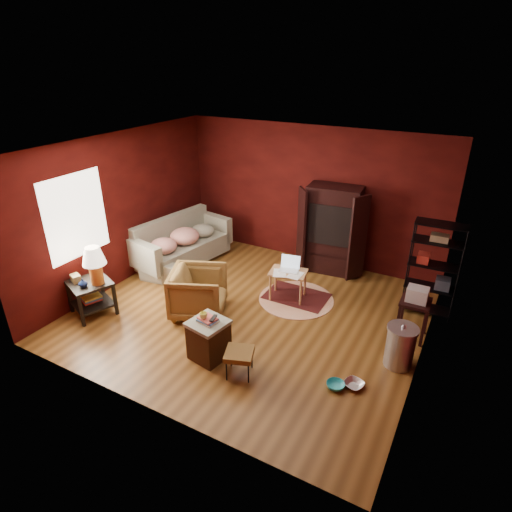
{
  "coord_description": "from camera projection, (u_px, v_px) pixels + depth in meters",
  "views": [
    {
      "loc": [
        3.06,
        -5.38,
        4.05
      ],
      "look_at": [
        0.0,
        0.2,
        1.0
      ],
      "focal_mm": 30.0,
      "sensor_mm": 36.0,
      "label": 1
    }
  ],
  "objects": [
    {
      "name": "rug_oriental",
      "position": [
        297.0,
        296.0,
        7.81
      ],
      "size": [
        1.12,
        0.75,
        0.01
      ],
      "rotation": [
        0.0,
        0.0,
        0.01
      ],
      "color": "#531616",
      "rests_on": "ground"
    },
    {
      "name": "small_stand",
      "position": [
        416.0,
        301.0,
        6.45
      ],
      "size": [
        0.44,
        0.44,
        0.87
      ],
      "rotation": [
        0.0,
        0.0,
        0.01
      ],
      "color": "black",
      "rests_on": "ground"
    },
    {
      "name": "footstool",
      "position": [
        239.0,
        355.0,
        5.8
      ],
      "size": [
        0.48,
        0.48,
        0.38
      ],
      "rotation": [
        0.0,
        0.0,
        0.35
      ],
      "color": "black",
      "rests_on": "ground"
    },
    {
      "name": "sofa_cushions",
      "position": [
        181.0,
        244.0,
        8.89
      ],
      "size": [
        1.2,
        2.25,
        0.9
      ],
      "rotation": [
        0.0,
        0.0,
        -0.17
      ],
      "color": "gray",
      "rests_on": "sofa"
    },
    {
      "name": "mug",
      "position": [
        203.0,
        315.0,
        5.95
      ],
      "size": [
        0.12,
        0.1,
        0.11
      ],
      "primitive_type": "imported",
      "rotation": [
        0.0,
        0.0,
        -0.13
      ],
      "color": "#EAE372",
      "rests_on": "hamper"
    },
    {
      "name": "hamper",
      "position": [
        209.0,
        339.0,
        6.14
      ],
      "size": [
        0.58,
        0.58,
        0.7
      ],
      "rotation": [
        0.0,
        0.0,
        -0.17
      ],
      "color": "#3E230E",
      "rests_on": "ground"
    },
    {
      "name": "vase",
      "position": [
        83.0,
        283.0,
        6.9
      ],
      "size": [
        0.17,
        0.17,
        0.15
      ],
      "primitive_type": "imported",
      "rotation": [
        0.0,
        0.0,
        0.16
      ],
      "color": "#0D1A42",
      "rests_on": "side_table"
    },
    {
      "name": "rug_round",
      "position": [
        296.0,
        299.0,
        7.73
      ],
      "size": [
        1.65,
        1.65,
        0.01
      ],
      "rotation": [
        0.0,
        0.0,
        -0.26
      ],
      "color": "beige",
      "rests_on": "ground"
    },
    {
      "name": "room",
      "position": [
        247.0,
        238.0,
        6.73
      ],
      "size": [
        5.54,
        5.04,
        2.84
      ],
      "color": "brown",
      "rests_on": "ground"
    },
    {
      "name": "pet_bowl_steel",
      "position": [
        355.0,
        379.0,
        5.67
      ],
      "size": [
        0.27,
        0.14,
        0.26
      ],
      "primitive_type": "imported",
      "rotation": [
        0.0,
        0.0,
        -0.31
      ],
      "color": "silver",
      "rests_on": "ground"
    },
    {
      "name": "side_table",
      "position": [
        92.0,
        275.0,
        7.0
      ],
      "size": [
        0.82,
        0.82,
        1.25
      ],
      "rotation": [
        0.0,
        0.0,
        -0.38
      ],
      "color": "black",
      "rests_on": "ground"
    },
    {
      "name": "laptop_desk",
      "position": [
        288.0,
        274.0,
        7.57
      ],
      "size": [
        0.71,
        0.59,
        0.79
      ],
      "rotation": [
        0.0,
        0.0,
        0.18
      ],
      "color": "tan",
      "rests_on": "ground"
    },
    {
      "name": "armchair",
      "position": [
        198.0,
        290.0,
        7.16
      ],
      "size": [
        1.09,
        1.12,
        0.89
      ],
      "primitive_type": "imported",
      "rotation": [
        0.0,
        0.0,
        1.99
      ],
      "color": "black",
      "rests_on": "ground"
    },
    {
      "name": "wire_shelving",
      "position": [
        435.0,
        266.0,
        6.96
      ],
      "size": [
        0.81,
        0.38,
        1.64
      ],
      "rotation": [
        0.0,
        0.0,
        0.04
      ],
      "color": "black",
      "rests_on": "ground"
    },
    {
      "name": "trash_can",
      "position": [
        400.0,
        346.0,
        5.99
      ],
      "size": [
        0.48,
        0.48,
        0.68
      ],
      "rotation": [
        0.0,
        0.0,
        0.1
      ],
      "color": "silver",
      "rests_on": "ground"
    },
    {
      "name": "tv_armoire",
      "position": [
        332.0,
        228.0,
        8.38
      ],
      "size": [
        1.38,
        0.81,
        1.76
      ],
      "rotation": [
        0.0,
        0.0,
        0.1
      ],
      "color": "black",
      "rests_on": "ground"
    },
    {
      "name": "sofa",
      "position": [
        181.0,
        245.0,
        8.92
      ],
      "size": [
        0.89,
        2.09,
        0.79
      ],
      "primitive_type": "imported",
      "rotation": [
        0.0,
        0.0,
        1.72
      ],
      "color": "gray",
      "rests_on": "ground"
    },
    {
      "name": "pet_bowl_turquoise",
      "position": [
        336.0,
        381.0,
        5.65
      ],
      "size": [
        0.26,
        0.16,
        0.24
      ],
      "primitive_type": "imported",
      "rotation": [
        0.0,
        0.0,
        0.36
      ],
      "color": "#2AB9C6",
      "rests_on": "ground"
    }
  ]
}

